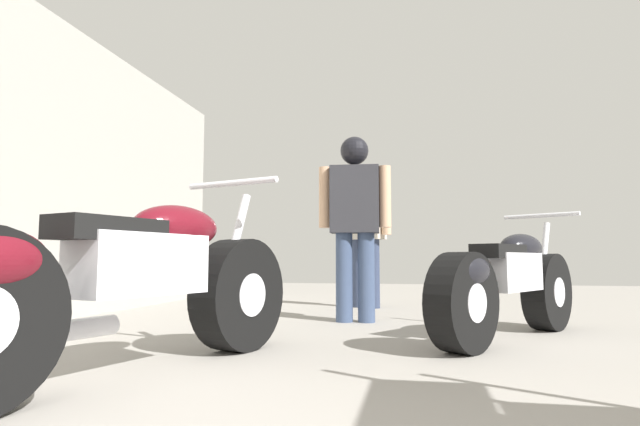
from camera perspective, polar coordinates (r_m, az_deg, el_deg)
ground_plane at (r=3.29m, az=2.32°, el=-14.68°), size 16.20×16.20×0.00m
motorcycle_maroon_cruiser at (r=2.50m, az=-20.51°, el=-7.51°), size 0.94×2.11×1.01m
motorcycle_black_naked at (r=3.62m, az=20.44°, el=-7.52°), size 1.19×1.69×0.89m
mechanic_in_blue at (r=4.43m, az=3.96°, el=0.37°), size 0.64×0.26×1.62m
mechanic_with_helmet at (r=5.75m, az=5.18°, el=-0.98°), size 0.62×0.38×1.61m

